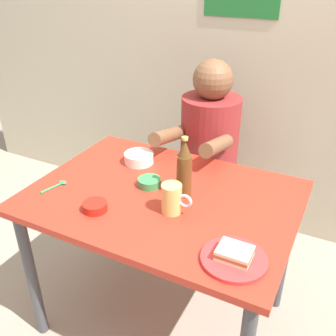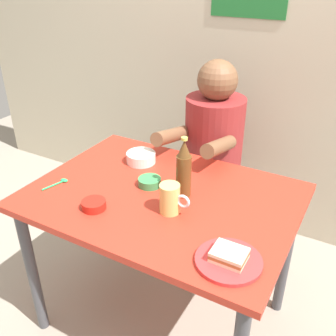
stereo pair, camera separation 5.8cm
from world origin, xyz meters
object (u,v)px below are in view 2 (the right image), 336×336
object	(u,v)px
stool	(210,198)
person_seated	(213,135)
plate_orange	(229,261)
sambal_bowl_red	(94,204)
beer_bottle	(184,170)
dining_table	(162,212)
beer_mug	(170,199)
sandwich	(229,255)

from	to	relation	value
stool	person_seated	xyz separation A→B (m)	(0.00, -0.01, 0.42)
stool	plate_orange	size ratio (longest dim) A/B	2.05
person_seated	stool	bearing A→B (deg)	90.00
plate_orange	sambal_bowl_red	size ratio (longest dim) A/B	2.29
stool	sambal_bowl_red	size ratio (longest dim) A/B	4.69
plate_orange	beer_bottle	world-z (taller)	beer_bottle
dining_table	plate_orange	bearing A→B (deg)	-32.57
person_seated	beer_mug	world-z (taller)	person_seated
dining_table	sambal_bowl_red	distance (m)	0.31
dining_table	person_seated	world-z (taller)	person_seated
sambal_bowl_red	plate_orange	bearing A→B (deg)	-2.88
sambal_bowl_red	sandwich	bearing A→B (deg)	-2.88
plate_orange	stool	bearing A→B (deg)	116.06
beer_bottle	plate_orange	bearing A→B (deg)	-42.63
beer_mug	beer_bottle	bearing A→B (deg)	95.45
dining_table	beer_bottle	world-z (taller)	beer_bottle
sandwich	stool	bearing A→B (deg)	116.06
plate_orange	sandwich	world-z (taller)	sandwich
dining_table	plate_orange	size ratio (longest dim) A/B	5.00
person_seated	beer_bottle	world-z (taller)	person_seated
dining_table	sambal_bowl_red	size ratio (longest dim) A/B	11.46
stool	person_seated	size ratio (longest dim) A/B	0.63
beer_mug	beer_bottle	world-z (taller)	beer_bottle
stool	person_seated	distance (m)	0.42
beer_bottle	sambal_bowl_red	world-z (taller)	beer_bottle
dining_table	sandwich	world-z (taller)	sandwich
stool	beer_mug	world-z (taller)	beer_mug
dining_table	sambal_bowl_red	world-z (taller)	sambal_bowl_red
dining_table	beer_mug	world-z (taller)	beer_mug
beer_mug	sambal_bowl_red	distance (m)	0.30
dining_table	sambal_bowl_red	bearing A→B (deg)	-129.04
dining_table	plate_orange	distance (m)	0.48
stool	beer_mug	distance (m)	0.86
stool	beer_bottle	size ratio (longest dim) A/B	1.72
stool	sandwich	bearing A→B (deg)	-63.94
sandwich	beer_mug	world-z (taller)	beer_mug
stool	plate_orange	bearing A→B (deg)	-63.94
sandwich	beer_bottle	bearing A→B (deg)	137.37
person_seated	plate_orange	xyz separation A→B (m)	(0.43, -0.87, -0.02)
plate_orange	sandwich	size ratio (longest dim) A/B	2.00
stool	plate_orange	xyz separation A→B (m)	(0.43, -0.88, 0.40)
sambal_bowl_red	beer_bottle	bearing A→B (deg)	45.13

